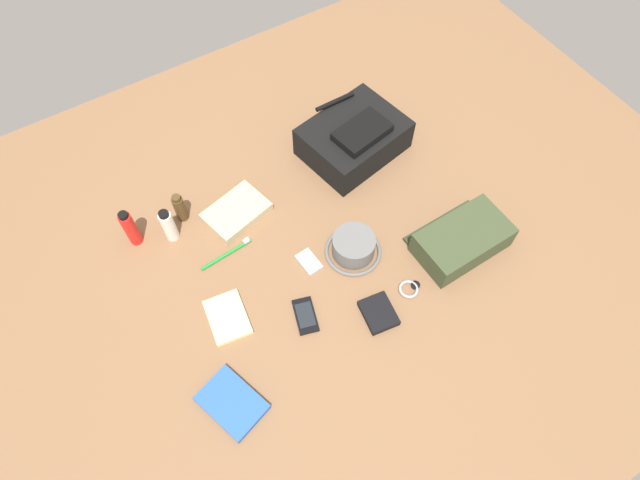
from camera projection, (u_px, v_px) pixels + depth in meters
ground_plane at (320, 248)px, 1.76m from camera, size 2.64×2.02×0.02m
backpack at (354, 138)px, 1.90m from camera, size 0.38×0.32×0.15m
toiletry_pouch at (462, 240)px, 1.71m from camera, size 0.29×0.21×0.09m
bucket_hat at (354, 247)px, 1.71m from camera, size 0.18×0.18×0.08m
sunscreen_spray at (130, 228)px, 1.70m from camera, size 0.04×0.04×0.15m
toothpaste_tube at (169, 225)px, 1.71m from camera, size 0.04×0.04×0.14m
cologne_bottle at (180, 208)px, 1.76m from camera, size 0.04×0.04×0.11m
paperback_novel at (232, 403)px, 1.49m from camera, size 0.17×0.21×0.02m
cell_phone at (305, 316)px, 1.62m from camera, size 0.09×0.13×0.01m
media_player at (309, 262)px, 1.71m from camera, size 0.06×0.09×0.01m
wristwatch at (410, 289)px, 1.67m from camera, size 0.07×0.06×0.01m
toothbrush at (229, 253)px, 1.73m from camera, size 0.18×0.02×0.02m
wallet at (379, 313)px, 1.62m from camera, size 0.11×0.12×0.02m
notepad at (228, 317)px, 1.62m from camera, size 0.13×0.16×0.02m
folded_towel at (236, 212)px, 1.79m from camera, size 0.23×0.18×0.04m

